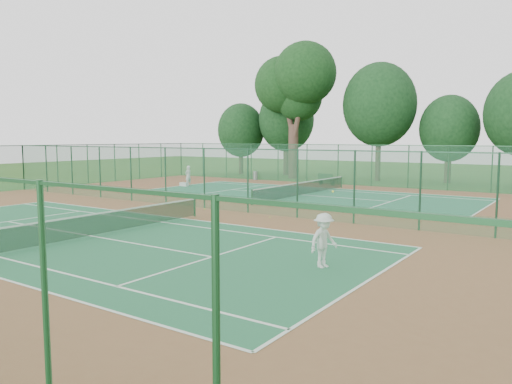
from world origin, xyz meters
TOP-DOWN VIEW (x-y plane):
  - ground at (0.00, 0.00)m, footprint 120.00×120.00m
  - red_pad at (0.00, 0.00)m, footprint 40.00×36.00m
  - court_near at (0.00, -9.00)m, footprint 23.77×10.97m
  - court_far at (0.00, 9.00)m, footprint 23.77×10.97m
  - fence_north at (0.00, 18.00)m, footprint 40.00×0.09m
  - fence_west at (-20.00, 0.00)m, footprint 0.09×36.00m
  - fence_divider at (0.00, 0.00)m, footprint 40.00×0.09m
  - tennis_net_near at (0.00, -9.00)m, footprint 0.10×12.90m
  - tennis_net_far at (0.00, 9.00)m, footprint 0.10×12.90m
  - player_near at (10.16, -8.10)m, footprint 0.93×1.25m
  - player_far at (-11.38, 9.55)m, footprint 0.44×0.64m
  - trash_bin at (-10.00, 17.60)m, footprint 0.51×0.51m
  - bench at (-2.09, 16.84)m, footprint 1.66×0.78m
  - kit_bag at (-11.43, 9.08)m, footprint 0.88×0.43m
  - stray_ball_a at (6.34, -0.71)m, footprint 0.07×0.07m
  - stray_ball_b at (3.51, -0.83)m, footprint 0.06×0.06m
  - stray_ball_c at (-1.17, -0.41)m, footprint 0.07×0.07m
  - big_tree at (-7.99, 21.68)m, footprint 8.67×6.35m
  - evergreen_row at (0.50, 24.25)m, footprint 39.00×5.00m

SIDE VIEW (x-z plane):
  - ground at x=0.00m, z-range 0.00..0.00m
  - evergreen_row at x=0.50m, z-range -6.00..6.00m
  - red_pad at x=0.00m, z-range 0.00..0.01m
  - court_near at x=0.00m, z-range 0.01..0.02m
  - court_far at x=0.00m, z-range 0.01..0.02m
  - stray_ball_b at x=3.51m, z-range 0.01..0.07m
  - stray_ball_a at x=6.34m, z-range 0.01..0.08m
  - stray_ball_c at x=-1.17m, z-range 0.01..0.08m
  - kit_bag at x=-11.43m, z-range 0.01..0.32m
  - trash_bin at x=-10.00m, z-range 0.01..0.85m
  - bench at x=-2.09m, z-range 0.03..1.01m
  - tennis_net_near at x=0.00m, z-range 0.06..1.03m
  - tennis_net_far at x=0.00m, z-range 0.06..1.03m
  - player_far at x=-11.38m, z-range 0.02..1.72m
  - player_near at x=10.16m, z-range 0.02..1.74m
  - fence_west at x=-20.00m, z-range 0.01..3.51m
  - fence_north at x=0.00m, z-range 0.01..3.51m
  - fence_divider at x=0.00m, z-range 0.01..3.51m
  - big_tree at x=-7.99m, z-range 2.77..16.09m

